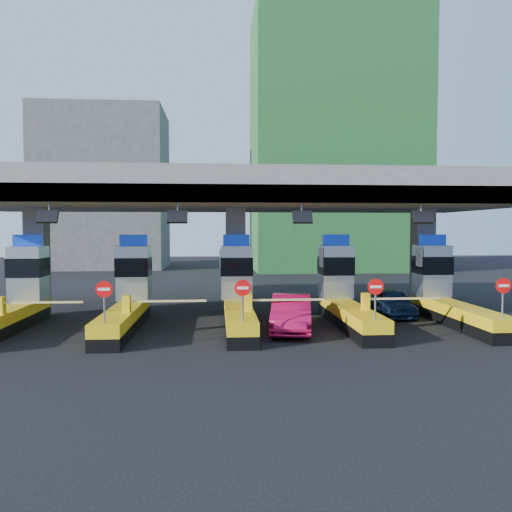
{
  "coord_description": "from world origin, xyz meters",
  "views": [
    {
      "loc": [
        -0.89,
        -22.84,
        4.38
      ],
      "look_at": [
        0.84,
        0.0,
        3.18
      ],
      "focal_mm": 35.0,
      "sensor_mm": 36.0,
      "label": 1
    }
  ],
  "objects": [
    {
      "name": "ground",
      "position": [
        0.0,
        0.0,
        0.0
      ],
      "size": [
        120.0,
        120.0,
        0.0
      ],
      "primitive_type": "plane",
      "color": "black",
      "rests_on": "ground"
    },
    {
      "name": "toll_canopy",
      "position": [
        0.0,
        2.87,
        6.13
      ],
      "size": [
        28.0,
        12.09,
        7.0
      ],
      "color": "slate",
      "rests_on": "ground"
    },
    {
      "name": "toll_lane_far_left",
      "position": [
        -10.0,
        0.28,
        1.4
      ],
      "size": [
        4.43,
        8.0,
        4.16
      ],
      "color": "black",
      "rests_on": "ground"
    },
    {
      "name": "toll_lane_left",
      "position": [
        -5.0,
        0.28,
        1.4
      ],
      "size": [
        4.43,
        8.0,
        4.16
      ],
      "color": "black",
      "rests_on": "ground"
    },
    {
      "name": "toll_lane_center",
      "position": [
        0.0,
        0.28,
        1.4
      ],
      "size": [
        4.43,
        8.0,
        4.16
      ],
      "color": "black",
      "rests_on": "ground"
    },
    {
      "name": "toll_lane_right",
      "position": [
        5.0,
        0.28,
        1.4
      ],
      "size": [
        4.43,
        8.0,
        4.16
      ],
      "color": "black",
      "rests_on": "ground"
    },
    {
      "name": "toll_lane_far_right",
      "position": [
        10.0,
        0.28,
        1.4
      ],
      "size": [
        4.43,
        8.0,
        4.16
      ],
      "color": "black",
      "rests_on": "ground"
    },
    {
      "name": "bg_building_scaffold",
      "position": [
        12.0,
        32.0,
        14.0
      ],
      "size": [
        18.0,
        12.0,
        28.0
      ],
      "primitive_type": "cube",
      "color": "#1E5926",
      "rests_on": "ground"
    },
    {
      "name": "bg_building_concrete",
      "position": [
        -14.0,
        36.0,
        9.0
      ],
      "size": [
        14.0,
        10.0,
        18.0
      ],
      "primitive_type": "cube",
      "color": "#4C4C49",
      "rests_on": "ground"
    },
    {
      "name": "van",
      "position": [
        7.94,
        1.8,
        0.7
      ],
      "size": [
        1.81,
        4.15,
        1.39
      ],
      "primitive_type": "imported",
      "rotation": [
        0.0,
        0.0,
        -0.04
      ],
      "color": "black",
      "rests_on": "ground"
    },
    {
      "name": "red_car",
      "position": [
        2.25,
        -1.64,
        0.78
      ],
      "size": [
        2.4,
        4.96,
        1.57
      ],
      "primitive_type": "imported",
      "rotation": [
        0.0,
        0.0,
        -0.16
      ],
      "color": "#B50D3E",
      "rests_on": "ground"
    }
  ]
}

